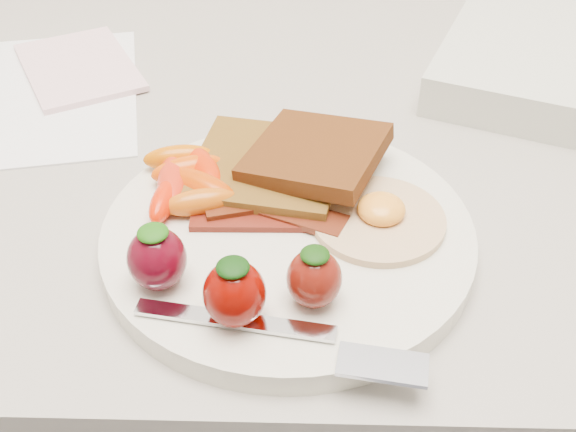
{
  "coord_description": "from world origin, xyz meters",
  "views": [
    {
      "loc": [
        -0.01,
        1.16,
        1.26
      ],
      "look_at": [
        -0.02,
        1.55,
        0.93
      ],
      "focal_mm": 45.0,
      "sensor_mm": 36.0,
      "label": 1
    }
  ],
  "objects": [
    {
      "name": "notepad",
      "position": [
        -0.24,
        1.81,
        0.91
      ],
      "size": [
        0.16,
        0.18,
        0.01
      ],
      "primitive_type": "cube",
      "rotation": [
        0.0,
        0.0,
        0.49
      ],
      "color": "beige",
      "rests_on": "paper_sheet"
    },
    {
      "name": "fork",
      "position": [
        -0.01,
        1.44,
        0.92
      ],
      "size": [
        0.18,
        0.07,
        0.0
      ],
      "color": "silver",
      "rests_on": "plate"
    },
    {
      "name": "counter",
      "position": [
        0.0,
        1.7,
        0.45
      ],
      "size": [
        2.0,
        0.6,
        0.9
      ],
      "primitive_type": "cube",
      "color": "gray",
      "rests_on": "ground"
    },
    {
      "name": "plate",
      "position": [
        -0.02,
        1.55,
        0.91
      ],
      "size": [
        0.27,
        0.27,
        0.02
      ],
      "primitive_type": "cylinder",
      "color": "silver",
      "rests_on": "counter"
    },
    {
      "name": "fried_egg",
      "position": [
        0.04,
        1.56,
        0.92
      ],
      "size": [
        0.13,
        0.13,
        0.02
      ],
      "color": "beige",
      "rests_on": "plate"
    },
    {
      "name": "toast_lower",
      "position": [
        -0.04,
        1.62,
        0.93
      ],
      "size": [
        0.13,
        0.13,
        0.01
      ],
      "primitive_type": "cube",
      "rotation": [
        0.0,
        0.0,
        -0.18
      ],
      "color": "#492E0E",
      "rests_on": "plate"
    },
    {
      "name": "toast_upper",
      "position": [
        -0.0,
        1.62,
        0.94
      ],
      "size": [
        0.13,
        0.13,
        0.02
      ],
      "primitive_type": "cube",
      "rotation": [
        0.0,
        -0.1,
        -0.39
      ],
      "color": "black",
      "rests_on": "toast_lower"
    },
    {
      "name": "baby_carrots",
      "position": [
        -0.1,
        1.59,
        0.93
      ],
      "size": [
        0.09,
        0.1,
        0.02
      ],
      "color": "#DD4701",
      "rests_on": "plate"
    },
    {
      "name": "paper_sheet",
      "position": [
        -0.27,
        1.76,
        0.9
      ],
      "size": [
        0.23,
        0.28,
        0.0
      ],
      "primitive_type": "cube",
      "rotation": [
        0.0,
        0.0,
        0.2
      ],
      "color": "white",
      "rests_on": "counter"
    },
    {
      "name": "bacon_strips",
      "position": [
        -0.04,
        1.57,
        0.92
      ],
      "size": [
        0.12,
        0.07,
        0.01
      ],
      "color": "#390E06",
      "rests_on": "plate"
    },
    {
      "name": "strawberries",
      "position": [
        -0.06,
        1.48,
        0.94
      ],
      "size": [
        0.14,
        0.07,
        0.05
      ],
      "color": "#480410",
      "rests_on": "plate"
    }
  ]
}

